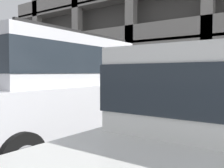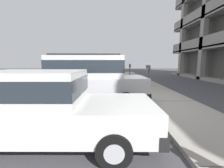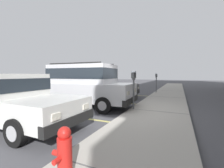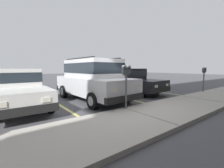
% 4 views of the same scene
% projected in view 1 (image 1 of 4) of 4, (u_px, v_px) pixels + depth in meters
% --- Properties ---
extents(ground_plane, '(80.00, 80.00, 0.10)m').
position_uv_depth(ground_plane, '(122.00, 128.00, 6.33)').
color(ground_plane, '#4C4C51').
extents(sidewalk, '(40.00, 2.20, 0.12)m').
position_uv_depth(sidewalk, '(147.00, 116.00, 7.37)').
color(sidewalk, '#ADA89E').
rests_on(sidewalk, ground_plane).
extents(parking_stall_lines, '(12.90, 4.80, 0.01)m').
position_uv_depth(parking_stall_lines, '(155.00, 152.00, 4.26)').
color(parking_stall_lines, '#DBD16B').
rests_on(parking_stall_lines, ground_plane).
extents(silver_suv, '(2.15, 4.85, 2.03)m').
position_uv_depth(silver_suv, '(56.00, 87.00, 4.59)').
color(silver_suv, silver).
rests_on(silver_suv, ground_plane).
extents(parking_meter_near, '(0.35, 0.12, 1.55)m').
position_uv_depth(parking_meter_near, '(129.00, 76.00, 6.57)').
color(parking_meter_near, '#595B60').
rests_on(parking_meter_near, sidewalk).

